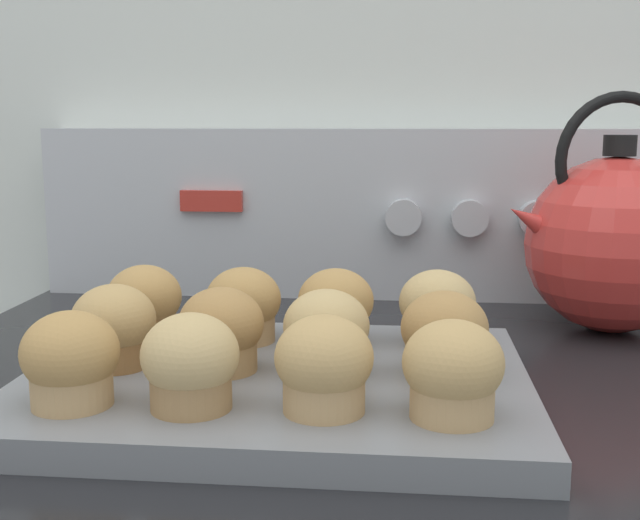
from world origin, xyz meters
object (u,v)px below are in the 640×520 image
(muffin_r1_c1, at_px, (221,331))
(tea_kettle, at_px, (612,241))
(muffin_r2_c2, at_px, (339,307))
(muffin_r1_c0, at_px, (114,327))
(muffin_r1_c3, at_px, (444,336))
(muffin_r0_c1, at_px, (190,363))
(muffin_r0_c3, at_px, (453,372))
(muffin_r1_c2, at_px, (331,334))
(muffin_r0_c2, at_px, (324,366))
(muffin_r2_c1, at_px, (243,306))
(muffin_r2_c3, at_px, (437,309))
(muffin_r0_c0, at_px, (71,361))
(muffin_r2_c0, at_px, (145,303))
(muffin_pan, at_px, (277,385))

(muffin_r1_c1, relative_size, tea_kettle, 0.27)
(muffin_r2_c2, bearing_deg, muffin_r1_c0, -153.48)
(muffin_r1_c0, height_order, muffin_r1_c3, same)
(muffin_r0_c1, xyz_separation_m, tea_kettle, (0.34, 0.31, 0.04))
(muffin_r0_c3, relative_size, tea_kettle, 0.27)
(muffin_r0_c1, xyz_separation_m, muffin_r1_c2, (0.08, 0.08, 0.00))
(muffin_r0_c1, bearing_deg, tea_kettle, 43.01)
(muffin_r1_c2, bearing_deg, muffin_r1_c1, -179.61)
(muffin_r0_c2, distance_m, tea_kettle, 0.40)
(muffin_r1_c3, distance_m, muffin_r2_c1, 0.18)
(muffin_r0_c2, height_order, muffin_r0_c3, same)
(muffin_r1_c3, relative_size, muffin_r2_c3, 1.00)
(muffin_r0_c3, relative_size, muffin_r2_c2, 1.00)
(muffin_r1_c0, bearing_deg, muffin_r2_c3, 19.02)
(muffin_r2_c2, bearing_deg, muffin_r0_c0, -133.98)
(muffin_r2_c0, relative_size, tea_kettle, 0.27)
(muffin_r0_c3, height_order, muffin_r2_c2, same)
(muffin_r0_c3, distance_m, muffin_r2_c2, 0.18)
(muffin_r0_c1, distance_m, muffin_r1_c0, 0.12)
(muffin_r0_c0, relative_size, muffin_r2_c0, 1.00)
(muffin_r0_c2, height_order, muffin_r2_c0, same)
(muffin_r1_c0, xyz_separation_m, muffin_r2_c2, (0.16, 0.08, 0.00))
(muffin_r1_c3, height_order, tea_kettle, tea_kettle)
(muffin_r0_c3, xyz_separation_m, muffin_r1_c3, (-0.00, 0.08, 0.00))
(muffin_r2_c2, distance_m, muffin_r2_c3, 0.08)
(muffin_r1_c0, distance_m, muffin_r1_c2, 0.16)
(muffin_r0_c3, bearing_deg, muffin_r1_c3, 90.69)
(muffin_r0_c2, bearing_deg, muffin_r0_c1, -177.83)
(muffin_r0_c0, distance_m, muffin_r0_c1, 0.08)
(muffin_r0_c1, relative_size, muffin_r0_c2, 1.00)
(muffin_r1_c3, relative_size, muffin_r2_c2, 1.00)
(muffin_r2_c2, bearing_deg, muffin_r1_c3, -44.12)
(muffin_r0_c0, xyz_separation_m, muffin_r2_c3, (0.24, 0.17, 0.00))
(muffin_r1_c1, height_order, muffin_r1_c2, same)
(muffin_r1_c3, distance_m, muffin_r2_c0, 0.26)
(muffin_r0_c3, bearing_deg, muffin_r0_c0, -179.60)
(muffin_r1_c0, relative_size, muffin_r1_c3, 1.00)
(muffin_r1_c0, height_order, muffin_r2_c3, same)
(muffin_r1_c2, xyz_separation_m, muffin_r2_c2, (-0.00, 0.08, 0.00))
(muffin_r2_c2, bearing_deg, muffin_r2_c1, -178.56)
(muffin_pan, xyz_separation_m, muffin_r2_c1, (-0.04, 0.08, 0.04))
(tea_kettle, bearing_deg, muffin_r2_c1, -155.53)
(muffin_pan, height_order, muffin_r0_c0, muffin_r0_c0)
(muffin_r1_c0, bearing_deg, muffin_r0_c0, -88.51)
(muffin_r2_c1, bearing_deg, muffin_r0_c1, -90.80)
(muffin_r1_c0, height_order, muffin_r1_c1, same)
(muffin_r1_c0, bearing_deg, muffin_r1_c3, 0.25)
(muffin_r0_c2, relative_size, tea_kettle, 0.27)
(muffin_r0_c3, height_order, muffin_r1_c3, same)
(muffin_pan, distance_m, muffin_r2_c2, 0.10)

